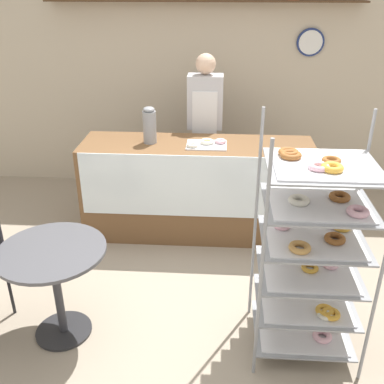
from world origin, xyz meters
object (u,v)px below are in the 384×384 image
at_px(pastry_rack, 313,252).
at_px(coffee_carafe, 150,125).
at_px(person_worker, 205,127).
at_px(cafe_table, 54,271).
at_px(donut_tray_counter, 207,143).

height_order(pastry_rack, coffee_carafe, pastry_rack).
height_order(pastry_rack, person_worker, person_worker).
xyz_separation_m(cafe_table, donut_tray_counter, (1.00, 1.49, 0.42)).
relative_size(cafe_table, donut_tray_counter, 1.99).
relative_size(pastry_rack, cafe_table, 2.22).
xyz_separation_m(person_worker, cafe_table, (-0.95, -2.08, -0.39)).
bearing_deg(cafe_table, coffee_carafe, 73.47).
distance_m(pastry_rack, person_worker, 2.22).
bearing_deg(coffee_carafe, pastry_rack, -49.85).
bearing_deg(donut_tray_counter, pastry_rack, -63.38).
bearing_deg(donut_tray_counter, person_worker, 94.05).
height_order(coffee_carafe, donut_tray_counter, coffee_carafe).
distance_m(person_worker, cafe_table, 2.32).
bearing_deg(cafe_table, person_worker, 65.35).
distance_m(coffee_carafe, donut_tray_counter, 0.56).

